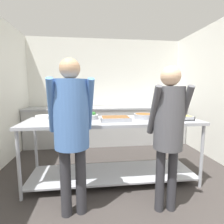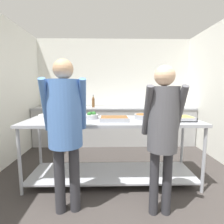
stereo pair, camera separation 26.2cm
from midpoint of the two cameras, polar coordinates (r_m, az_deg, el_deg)
wall_rear at (r=4.70m, az=2.19°, el=6.94°), size 4.05×0.06×2.65m
back_counter at (r=4.42m, az=2.42°, el=-4.34°), size 3.89×0.65×0.93m
serving_counter at (r=2.61m, az=2.96°, el=-9.15°), size 2.50×0.78×0.94m
plate_stack at (r=2.87m, az=-18.08°, el=-1.25°), size 0.26×0.26×0.05m
serving_tray_vegetables at (r=2.67m, az=-11.50°, el=-1.64°), size 0.38×0.33×0.05m
broccoli_bowl at (r=2.63m, az=-4.13°, el=-1.35°), size 0.23×0.23×0.11m
serving_tray_roast at (r=2.47m, az=3.75°, el=-2.24°), size 0.40×0.33×0.05m
sauce_pan at (r=2.67m, az=13.29°, el=-1.42°), size 0.43×0.29×0.07m
serving_tray_greens at (r=2.72m, az=23.26°, el=-1.95°), size 0.42×0.32×0.05m
guest_serving_left at (r=1.94m, az=20.02°, el=-3.96°), size 0.41×0.32×1.62m
guest_serving_right at (r=1.90m, az=-11.30°, el=-2.93°), size 0.50×0.39×1.69m
water_bottle at (r=4.30m, az=-4.40°, el=3.41°), size 0.07×0.07×0.31m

